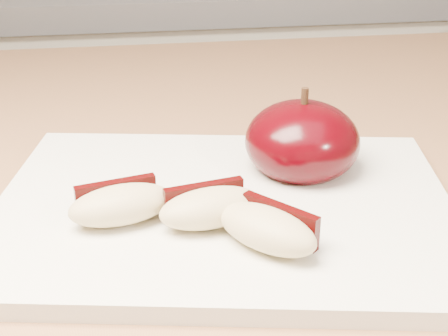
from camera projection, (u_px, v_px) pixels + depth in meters
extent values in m
cube|color=silver|center=(190.00, 198.00, 1.39)|extent=(2.40, 0.60, 0.90)
cube|color=olive|center=(257.00, 152.00, 0.57)|extent=(1.64, 0.64, 0.04)
cube|color=silver|center=(224.00, 209.00, 0.43)|extent=(0.35, 0.28, 0.01)
ellipsoid|color=black|center=(302.00, 141.00, 0.46)|extent=(0.11, 0.11, 0.06)
cylinder|color=black|center=(305.00, 97.00, 0.45)|extent=(0.01, 0.01, 0.01)
ellipsoid|color=tan|center=(121.00, 205.00, 0.40)|extent=(0.07, 0.05, 0.02)
cube|color=black|center=(116.00, 196.00, 0.41)|extent=(0.05, 0.02, 0.02)
ellipsoid|color=tan|center=(211.00, 208.00, 0.39)|extent=(0.07, 0.05, 0.02)
cube|color=black|center=(204.00, 199.00, 0.40)|extent=(0.05, 0.02, 0.02)
ellipsoid|color=tan|center=(266.00, 229.00, 0.37)|extent=(0.07, 0.07, 0.02)
cube|color=black|center=(280.00, 221.00, 0.38)|extent=(0.04, 0.04, 0.02)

